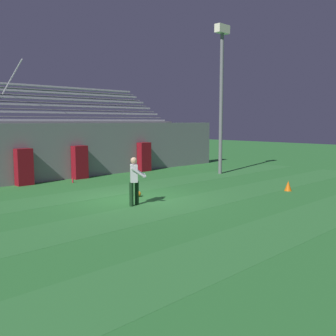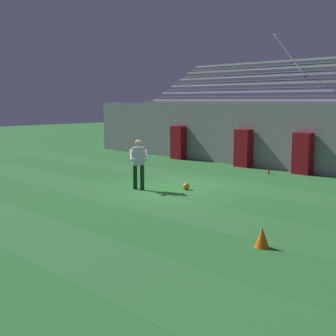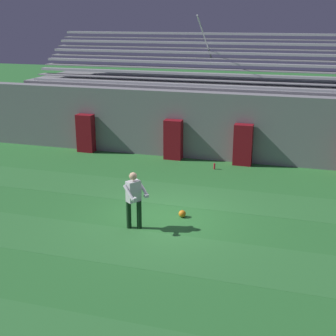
{
  "view_description": "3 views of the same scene",
  "coord_description": "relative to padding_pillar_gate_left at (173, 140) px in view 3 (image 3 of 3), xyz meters",
  "views": [
    {
      "loc": [
        -9.21,
        -11.2,
        2.89
      ],
      "look_at": [
        1.06,
        -0.8,
        1.15
      ],
      "focal_mm": 42.0,
      "sensor_mm": 36.0,
      "label": 1
    },
    {
      "loc": [
        10.88,
        -10.96,
        2.95
      ],
      "look_at": [
        0.0,
        -0.2,
        0.72
      ],
      "focal_mm": 50.0,
      "sensor_mm": 36.0,
      "label": 2
    },
    {
      "loc": [
        3.67,
        -12.3,
        5.77
      ],
      "look_at": [
        -0.19,
        0.84,
        1.3
      ],
      "focal_mm": 50.0,
      "sensor_mm": 36.0,
      "label": 3
    }
  ],
  "objects": [
    {
      "name": "ground_plane",
      "position": [
        1.46,
        -5.95,
        -0.83
      ],
      "size": [
        80.0,
        80.0,
        0.0
      ],
      "primitive_type": "plane",
      "color": "#2D7533"
    },
    {
      "name": "turf_stripe_mid",
      "position": [
        1.46,
        -7.96,
        -0.83
      ],
      "size": [
        28.0,
        2.0,
        0.01
      ],
      "primitive_type": "cube",
      "color": "#337A38",
      "rests_on": "ground"
    },
    {
      "name": "turf_stripe_far",
      "position": [
        1.46,
        -3.96,
        -0.83
      ],
      "size": [
        28.0,
        2.0,
        0.01
      ],
      "primitive_type": "cube",
      "color": "#337A38",
      "rests_on": "ground"
    },
    {
      "name": "back_wall",
      "position": [
        1.46,
        0.55,
        0.57
      ],
      "size": [
        24.0,
        0.6,
        2.8
      ],
      "primitive_type": "cube",
      "color": "gray",
      "rests_on": "ground"
    },
    {
      "name": "padding_pillar_gate_left",
      "position": [
        0.0,
        0.0,
        0.0
      ],
      "size": [
        0.74,
        0.44,
        1.67
      ],
      "primitive_type": "cube",
      "color": "maroon",
      "rests_on": "ground"
    },
    {
      "name": "padding_pillar_gate_right",
      "position": [
        2.91,
        0.0,
        0.0
      ],
      "size": [
        0.74,
        0.44,
        1.67
      ],
      "primitive_type": "cube",
      "color": "maroon",
      "rests_on": "ground"
    },
    {
      "name": "padding_pillar_far_left",
      "position": [
        -4.02,
        0.0,
        0.0
      ],
      "size": [
        0.74,
        0.44,
        1.67
      ],
      "primitive_type": "cube",
      "color": "maroon",
      "rests_on": "ground"
    },
    {
      "name": "bleacher_stand",
      "position": [
        1.46,
        3.24,
        0.68
      ],
      "size": [
        18.0,
        4.75,
        5.83
      ],
      "color": "gray",
      "rests_on": "ground"
    },
    {
      "name": "goalkeeper",
      "position": [
        0.79,
        -6.86,
        0.12
      ],
      "size": [
        0.72,
        0.74,
        1.67
      ],
      "color": "#143319",
      "rests_on": "ground"
    },
    {
      "name": "soccer_ball",
      "position": [
        1.9,
        -5.74,
        -0.72
      ],
      "size": [
        0.22,
        0.22,
        0.22
      ],
      "primitive_type": "sphere",
      "color": "orange",
      "rests_on": "ground"
    },
    {
      "name": "water_bottle",
      "position": [
        1.94,
        -0.9,
        -0.71
      ],
      "size": [
        0.07,
        0.07,
        0.24
      ],
      "primitive_type": "cylinder",
      "color": "red",
      "rests_on": "ground"
    }
  ]
}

